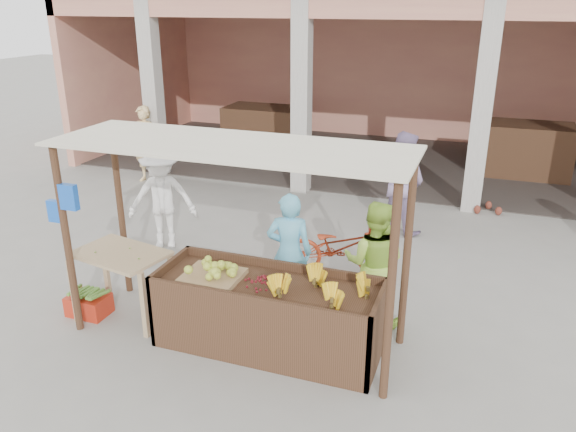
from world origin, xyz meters
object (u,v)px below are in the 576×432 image
at_px(vendor_green, 374,260).
at_px(motorcycle, 339,246).
at_px(vendor_blue, 289,249).
at_px(fruit_stall, 268,316).
at_px(red_crate, 89,305).
at_px(side_table, 121,263).

height_order(vendor_green, motorcycle, vendor_green).
bearing_deg(vendor_blue, motorcycle, -118.74).
bearing_deg(motorcycle, vendor_blue, 148.07).
distance_m(fruit_stall, red_crate, 2.48).
height_order(red_crate, motorcycle, motorcycle).
distance_m(fruit_stall, side_table, 2.01).
xyz_separation_m(side_table, vendor_blue, (1.91, 0.91, 0.09)).
bearing_deg(motorcycle, vendor_green, -162.99).
distance_m(side_table, vendor_green, 3.15).
relative_size(vendor_green, motorcycle, 1.00).
bearing_deg(vendor_green, vendor_blue, 3.27).
xyz_separation_m(side_table, red_crate, (-0.49, -0.12, -0.63)).
xyz_separation_m(fruit_stall, motorcycle, (0.29, 2.12, 0.04)).
bearing_deg(fruit_stall, motorcycle, 82.35).
relative_size(fruit_stall, motorcycle, 1.54).
bearing_deg(vendor_green, fruit_stall, 43.31).
height_order(fruit_stall, motorcycle, motorcycle).
bearing_deg(fruit_stall, red_crate, -177.27).
distance_m(fruit_stall, motorcycle, 2.14).
xyz_separation_m(vendor_blue, vendor_green, (1.08, 0.08, -0.01)).
bearing_deg(vendor_green, red_crate, 16.78).
relative_size(red_crate, motorcycle, 0.30).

